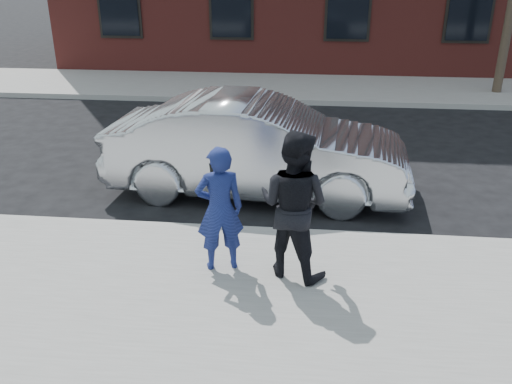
# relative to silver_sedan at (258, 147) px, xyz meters

# --- Properties ---
(ground) EXTENTS (100.00, 100.00, 0.00)m
(ground) POSITION_rel_silver_sedan_xyz_m (1.84, -3.20, -0.85)
(ground) COLOR black
(ground) RESTS_ON ground
(near_sidewalk) EXTENTS (50.00, 3.50, 0.15)m
(near_sidewalk) POSITION_rel_silver_sedan_xyz_m (1.84, -3.45, -0.77)
(near_sidewalk) COLOR gray
(near_sidewalk) RESTS_ON ground
(near_curb) EXTENTS (50.00, 0.10, 0.15)m
(near_curb) POSITION_rel_silver_sedan_xyz_m (1.84, -1.65, -0.77)
(near_curb) COLOR #999691
(near_curb) RESTS_ON ground
(far_sidewalk) EXTENTS (50.00, 3.50, 0.15)m
(far_sidewalk) POSITION_rel_silver_sedan_xyz_m (1.84, 8.05, -0.77)
(far_sidewalk) COLOR gray
(far_sidewalk) RESTS_ON ground
(far_curb) EXTENTS (50.00, 0.10, 0.15)m
(far_curb) POSITION_rel_silver_sedan_xyz_m (1.84, 6.25, -0.77)
(far_curb) COLOR #999691
(far_curb) RESTS_ON ground
(silver_sedan) EXTENTS (5.25, 2.14, 1.69)m
(silver_sedan) POSITION_rel_silver_sedan_xyz_m (0.00, 0.00, 0.00)
(silver_sedan) COLOR #B7BABF
(silver_sedan) RESTS_ON ground
(man_hoodie) EXTENTS (0.69, 0.55, 1.64)m
(man_hoodie) POSITION_rel_silver_sedan_xyz_m (-0.20, -2.77, 0.12)
(man_hoodie) COLOR navy
(man_hoodie) RESTS_ON near_sidewalk
(man_peacoat) EXTENTS (1.12, 1.02, 1.88)m
(man_peacoat) POSITION_rel_silver_sedan_xyz_m (0.71, -2.80, 0.24)
(man_peacoat) COLOR black
(man_peacoat) RESTS_ON near_sidewalk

